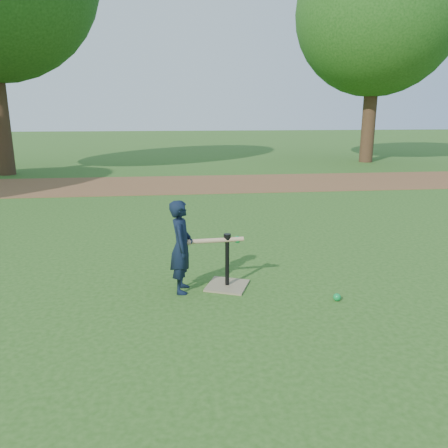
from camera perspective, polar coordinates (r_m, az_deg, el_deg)
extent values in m
plane|color=#285116|center=(4.67, 5.44, -9.75)|extent=(80.00, 80.00, 0.00)
cube|color=brown|center=(11.84, -2.19, 5.28)|extent=(24.00, 3.00, 0.01)
imported|color=black|center=(4.70, -5.59, -2.97)|extent=(0.28, 0.39, 1.01)
sphere|color=#0C8938|center=(4.75, 14.54, -9.23)|extent=(0.08, 0.08, 0.08)
cube|color=#887956|center=(4.96, 0.41, -8.04)|extent=(0.56, 0.56, 0.02)
cylinder|color=black|center=(4.85, 0.42, -4.89)|extent=(0.05, 0.05, 0.55)
cylinder|color=black|center=(4.77, 0.43, -1.66)|extent=(0.08, 0.08, 0.06)
cylinder|color=tan|center=(4.74, -0.98, -2.15)|extent=(0.60, 0.09, 0.05)
sphere|color=tan|center=(4.69, -4.59, -2.41)|extent=(0.06, 0.06, 0.06)
sphere|color=#0C8938|center=(4.81, 1.75, -2.03)|extent=(0.08, 0.08, 0.08)
cylinder|color=#382316|center=(15.03, -27.24, 12.96)|extent=(0.50, 0.50, 3.80)
cylinder|color=#382316|center=(17.78, 18.42, 13.20)|extent=(0.50, 0.50, 3.42)
sphere|color=#285B19|center=(18.10, 19.42, 24.61)|extent=(5.80, 5.80, 5.80)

